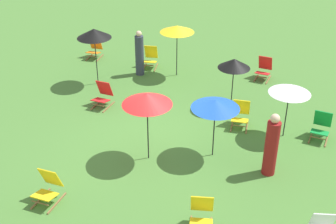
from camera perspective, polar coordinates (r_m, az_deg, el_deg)
The scene contains 17 objects.
ground_plane at distance 12.15m, azimuth -1.55°, elevation -4.75°, with size 40.00×40.00×0.00m, color #477A33.
deckchair_0 at distance 9.59m, azimuth 4.34°, elevation -13.08°, with size 0.60×0.83×0.83m.
deckchair_1 at distance 14.22m, azimuth -8.40°, elevation 2.14°, with size 0.56×0.81×0.83m.
deckchair_2 at distance 16.87m, azimuth -2.27°, elevation 6.99°, with size 0.57×0.81×0.83m.
deckchair_3 at distance 10.60m, azimuth -15.18°, elevation -9.37°, with size 0.54×0.80×0.83m.
deckchair_4 at distance 16.26m, azimuth 12.23°, elevation 5.42°, with size 0.59×0.82×0.83m.
deckchair_5 at distance 13.15m, azimuth 9.33°, elevation -0.36°, with size 0.51×0.78×0.83m.
deckchair_6 at distance 17.94m, azimuth -9.44°, elevation 8.03°, with size 0.50×0.77×0.83m.
deckchair_8 at distance 13.13m, azimuth 19.10°, elevation -1.80°, with size 0.59×0.83×0.83m.
umbrella_0 at distance 15.66m, azimuth 1.18°, elevation 10.64°, with size 1.21×1.21×1.88m.
umbrella_1 at distance 15.16m, azimuth -9.51°, elevation 9.94°, with size 1.16×1.16×2.01m.
umbrella_2 at distance 13.64m, azimuth 8.52°, elevation 6.19°, with size 1.00×1.00×1.66m.
umbrella_3 at distance 12.40m, azimuth 15.44°, elevation 2.88°, with size 1.15×1.15×1.63m.
umbrella_4 at distance 10.88m, azimuth -2.72°, elevation 1.70°, with size 1.27×1.27×1.92m.
umbrella_5 at distance 11.16m, azimuth 6.13°, elevation 1.02°, with size 1.25×1.25×1.66m.
person_0 at distance 16.11m, azimuth -3.69°, elevation 7.42°, with size 0.38×0.38×1.66m.
person_1 at distance 11.10m, azimuth 13.16°, elevation -4.32°, with size 0.47×0.47×1.70m.
Camera 1 is at (3.05, -9.55, 6.86)m, focal length 47.36 mm.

